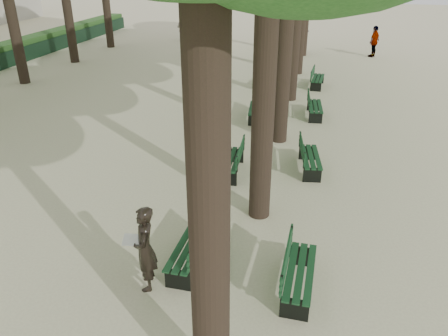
# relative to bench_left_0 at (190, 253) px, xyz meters

# --- Properties ---
(ground) EXTENTS (120.00, 120.00, 0.00)m
(ground) POSITION_rel_bench_left_0_xyz_m (-0.37, -0.73, -0.27)
(ground) COLOR beige
(ground) RESTS_ON ground
(bench_left_0) EXTENTS (0.62, 1.82, 0.92)m
(bench_left_0) POSITION_rel_bench_left_0_xyz_m (0.00, 0.00, 0.00)
(bench_left_0) COLOR black
(bench_left_0) RESTS_ON ground
(bench_left_1) EXTENTS (0.66, 1.83, 0.92)m
(bench_left_1) POSITION_rel_bench_left_0_xyz_m (-0.00, 4.40, 0.00)
(bench_left_1) COLOR black
(bench_left_1) RESTS_ON ground
(bench_left_2) EXTENTS (0.74, 1.85, 0.92)m
(bench_left_2) POSITION_rel_bench_left_0_xyz_m (-0.00, 9.31, 0.00)
(bench_left_2) COLOR black
(bench_left_2) RESTS_ON ground
(bench_left_3) EXTENTS (0.81, 1.86, 0.92)m
(bench_left_3) POSITION_rel_bench_left_0_xyz_m (-0.00, 14.28, 0.00)
(bench_left_3) COLOR black
(bench_left_3) RESTS_ON ground
(bench_right_0) EXTENTS (0.63, 1.82, 0.92)m
(bench_right_0) POSITION_rel_bench_left_0_xyz_m (2.27, -0.32, 0.00)
(bench_right_0) COLOR black
(bench_right_0) RESTS_ON ground
(bench_right_1) EXTENTS (0.80, 1.86, 0.92)m
(bench_right_1) POSITION_rel_bench_left_0_xyz_m (2.27, 5.08, 0.00)
(bench_right_1) COLOR black
(bench_right_1) RESTS_ON ground
(bench_right_2) EXTENTS (0.72, 1.84, 0.92)m
(bench_right_2) POSITION_rel_bench_left_0_xyz_m (2.27, 10.10, 0.00)
(bench_right_2) COLOR black
(bench_right_2) RESTS_ON ground
(bench_right_3) EXTENTS (0.69, 1.83, 0.92)m
(bench_right_3) POSITION_rel_bench_left_0_xyz_m (2.27, 14.63, 0.00)
(bench_right_3) COLOR black
(bench_right_3) RESTS_ON ground
(man_with_map) EXTENTS (0.72, 0.78, 1.76)m
(man_with_map) POSITION_rel_bench_left_0_xyz_m (-0.62, -0.81, 0.61)
(man_with_map) COLOR black
(man_with_map) RESTS_ON ground
(pedestrian_c) EXTENTS (0.90, 1.17, 1.93)m
(pedestrian_c) POSITION_rel_bench_left_0_xyz_m (5.57, 22.73, 0.69)
(pedestrian_c) COLOR #262628
(pedestrian_c) RESTS_ON ground
(pedestrian_a) EXTENTS (0.93, 0.52, 1.80)m
(pedestrian_a) POSITION_rel_bench_left_0_xyz_m (-8.20, 26.09, 0.63)
(pedestrian_a) COLOR #262628
(pedestrian_a) RESTS_ON ground
(pedestrian_b) EXTENTS (0.62, 1.10, 1.62)m
(pedestrian_b) POSITION_rel_bench_left_0_xyz_m (1.13, 23.15, 0.54)
(pedestrian_b) COLOR #262628
(pedestrian_b) RESTS_ON ground
(pedestrian_e) EXTENTS (1.76, 0.55, 1.87)m
(pedestrian_e) POSITION_rel_bench_left_0_xyz_m (-4.84, 20.35, 0.66)
(pedestrian_e) COLOR #262628
(pedestrian_e) RESTS_ON ground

